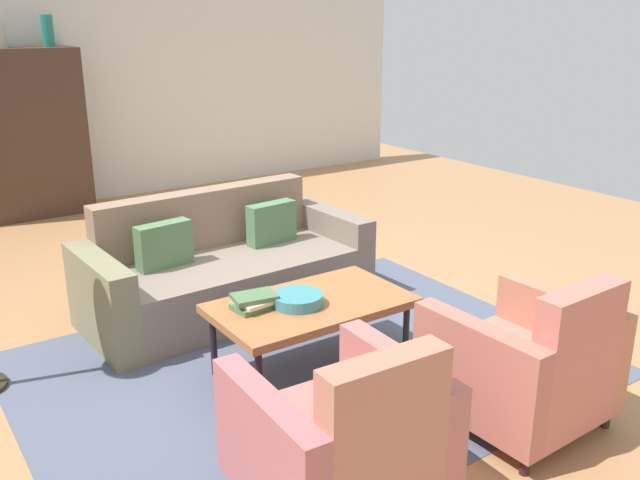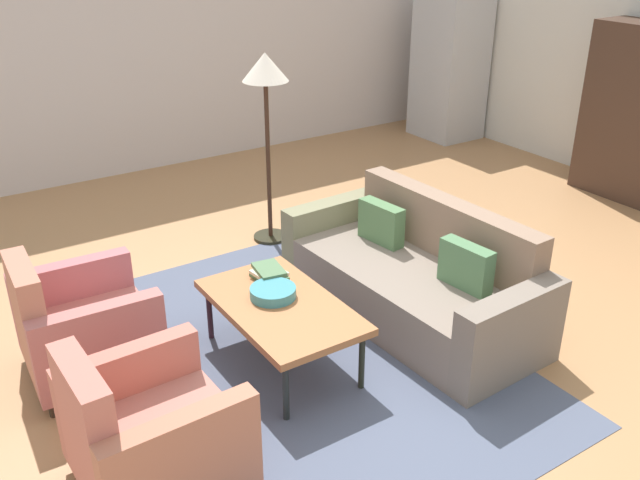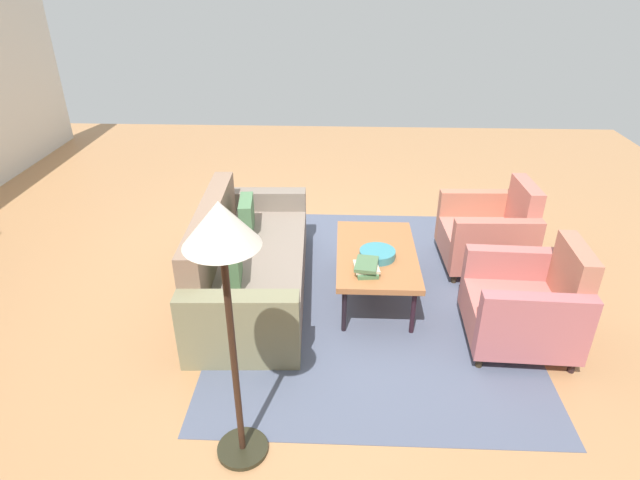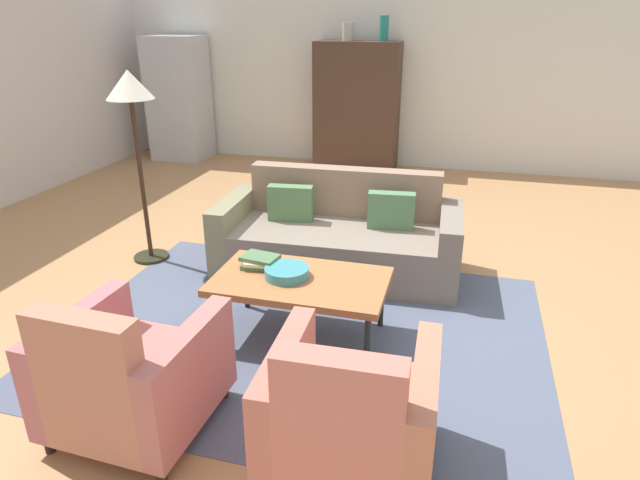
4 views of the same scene
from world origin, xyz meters
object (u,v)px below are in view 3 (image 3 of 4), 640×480
Objects in this scene: book_stack at (366,267)px; fruit_bowl at (377,254)px; armchair_right at (491,234)px; coffee_table at (376,256)px; floor_lamp at (223,251)px; couch at (244,266)px; armchair_left at (529,306)px.

fruit_bowl is at bearing -23.77° from book_stack.
armchair_right is 1.59m from book_stack.
fruit_bowl is at bearing 119.19° from armchair_right.
coffee_table is 0.70× the size of floor_lamp.
couch is 1.21m from fruit_bowl.
couch is 1.19m from coffee_table.
floor_lamp is at bearing 6.37° from couch.
couch is at bearing 8.80° from floor_lamp.
coffee_table is 0.36m from book_stack.
armchair_right is 1.37m from fruit_bowl.
floor_lamp is at bearing 151.32° from fruit_bowl.
armchair_right is at bearing -62.70° from coffee_table.
floor_lamp is (-1.43, 0.81, 0.94)m from book_stack.
couch is 1.24× the size of floor_lamp.
couch is 1.78× the size of coffee_table.
armchair_right is (0.61, -2.35, 0.06)m from couch.
couch is at bearing 85.48° from fruit_bowl.
fruit_bowl is (-0.09, -1.19, 0.21)m from couch.
armchair_left is 1.28m from fruit_bowl.
floor_lamp reaches higher than book_stack.
book_stack is 0.16× the size of floor_lamp.
coffee_table is at bearing 115.54° from armchair_right.
floor_lamp is at bearing 150.55° from book_stack.
floor_lamp reaches higher than armchair_right.
book_stack reaches higher than fruit_bowl.
armchair_right is 2.85× the size of fruit_bowl.
armchair_right reaches higher than couch.
book_stack is (0.27, 1.27, 0.16)m from armchair_left.
floor_lamp reaches higher than fruit_bowl.
couch is 2.43× the size of armchair_right.
couch is 2.43× the size of armchair_left.
coffee_table is at bearing -27.33° from floor_lamp.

